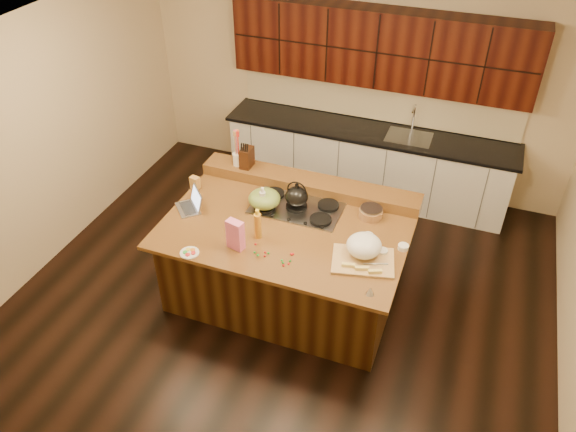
% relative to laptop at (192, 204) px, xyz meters
% --- Properties ---
extents(room, '(5.52, 5.02, 2.72)m').
position_rel_laptop_xyz_m(room, '(1.01, 0.07, 0.38)').
color(room, black).
rests_on(room, ground).
extents(island, '(2.40, 1.60, 0.92)m').
position_rel_laptop_xyz_m(island, '(1.01, 0.07, -0.51)').
color(island, black).
rests_on(island, ground).
extents(back_ledge, '(2.40, 0.30, 0.12)m').
position_rel_laptop_xyz_m(back_ledge, '(1.01, 0.77, 0.01)').
color(back_ledge, black).
rests_on(back_ledge, island).
extents(cooktop, '(0.92, 0.52, 0.05)m').
position_rel_laptop_xyz_m(cooktop, '(1.01, 0.37, -0.04)').
color(cooktop, gray).
rests_on(cooktop, island).
extents(back_counter, '(3.70, 0.66, 2.40)m').
position_rel_laptop_xyz_m(back_counter, '(1.31, 2.29, 0.01)').
color(back_counter, silver).
rests_on(back_counter, ground).
extents(kettle, '(0.26, 0.26, 0.21)m').
position_rel_laptop_xyz_m(kettle, '(1.01, 0.37, 0.10)').
color(kettle, black).
rests_on(kettle, cooktop).
extents(green_bowl, '(0.42, 0.42, 0.18)m').
position_rel_laptop_xyz_m(green_bowl, '(0.71, 0.24, 0.08)').
color(green_bowl, olive).
rests_on(green_bowl, cooktop).
extents(laptop, '(0.37, 0.37, 0.20)m').
position_rel_laptop_xyz_m(laptop, '(0.00, 0.00, 0.00)').
color(laptop, '#B7B7BC').
rests_on(laptop, island).
extents(oil_bottle, '(0.08, 0.08, 0.27)m').
position_rel_laptop_xyz_m(oil_bottle, '(0.82, -0.20, 0.08)').
color(oil_bottle, '#C78723').
rests_on(oil_bottle, island).
extents(vinegar_bottle, '(0.07, 0.07, 0.25)m').
position_rel_laptop_xyz_m(vinegar_bottle, '(0.71, 0.19, 0.07)').
color(vinegar_bottle, silver).
rests_on(vinegar_bottle, island).
extents(wooden_tray, '(0.63, 0.52, 0.23)m').
position_rel_laptop_xyz_m(wooden_tray, '(1.84, -0.13, 0.05)').
color(wooden_tray, tan).
rests_on(wooden_tray, island).
extents(ramekin_a, '(0.13, 0.13, 0.04)m').
position_rel_laptop_xyz_m(ramekin_a, '(2.16, 0.12, -0.03)').
color(ramekin_a, white).
rests_on(ramekin_a, island).
extents(ramekin_b, '(0.12, 0.12, 0.04)m').
position_rel_laptop_xyz_m(ramekin_b, '(1.99, -0.02, -0.03)').
color(ramekin_b, white).
rests_on(ramekin_b, island).
extents(ramekin_c, '(0.10, 0.10, 0.04)m').
position_rel_laptop_xyz_m(ramekin_c, '(1.81, 0.16, -0.03)').
color(ramekin_c, white).
rests_on(ramekin_c, island).
extents(strainer_bowl, '(0.31, 0.31, 0.09)m').
position_rel_laptop_xyz_m(strainer_bowl, '(1.75, 0.50, -0.01)').
color(strainer_bowl, '#996B3F').
rests_on(strainer_bowl, island).
extents(kitchen_timer, '(0.10, 0.10, 0.07)m').
position_rel_laptop_xyz_m(kitchen_timer, '(2.01, -0.57, -0.02)').
color(kitchen_timer, silver).
rests_on(kitchen_timer, island).
extents(pink_bag, '(0.18, 0.12, 0.30)m').
position_rel_laptop_xyz_m(pink_bag, '(0.69, -0.41, 0.10)').
color(pink_bag, pink).
rests_on(pink_bag, island).
extents(candy_plate, '(0.22, 0.22, 0.01)m').
position_rel_laptop_xyz_m(candy_plate, '(0.32, -0.64, -0.05)').
color(candy_plate, white).
rests_on(candy_plate, island).
extents(package_box, '(0.11, 0.09, 0.14)m').
position_rel_laptop_xyz_m(package_box, '(-0.14, 0.34, 0.01)').
color(package_box, '#BD8B42').
rests_on(package_box, island).
extents(utensil_crock, '(0.13, 0.13, 0.14)m').
position_rel_laptop_xyz_m(utensil_crock, '(0.18, 0.77, 0.14)').
color(utensil_crock, white).
rests_on(utensil_crock, back_ledge).
extents(knife_block, '(0.11, 0.18, 0.22)m').
position_rel_laptop_xyz_m(knife_block, '(0.28, 0.77, 0.18)').
color(knife_block, black).
rests_on(knife_block, back_ledge).
extents(gumdrop_0, '(0.02, 0.02, 0.02)m').
position_rel_laptop_xyz_m(gumdrop_0, '(1.21, -0.33, -0.05)').
color(gumdrop_0, red).
rests_on(gumdrop_0, island).
extents(gumdrop_1, '(0.02, 0.02, 0.02)m').
position_rel_laptop_xyz_m(gumdrop_1, '(1.23, -0.43, -0.05)').
color(gumdrop_1, '#198C26').
rests_on(gumdrop_1, island).
extents(gumdrop_2, '(0.02, 0.02, 0.02)m').
position_rel_laptop_xyz_m(gumdrop_2, '(1.23, -0.46, -0.05)').
color(gumdrop_2, red).
rests_on(gumdrop_2, island).
extents(gumdrop_3, '(0.02, 0.02, 0.02)m').
position_rel_laptop_xyz_m(gumdrop_3, '(0.88, -0.43, -0.05)').
color(gumdrop_3, '#198C26').
rests_on(gumdrop_3, island).
extents(gumdrop_4, '(0.02, 0.02, 0.02)m').
position_rel_laptop_xyz_m(gumdrop_4, '(0.84, -0.32, -0.05)').
color(gumdrop_4, red).
rests_on(gumdrop_4, island).
extents(gumdrop_5, '(0.02, 0.02, 0.02)m').
position_rel_laptop_xyz_m(gumdrop_5, '(1.18, -0.47, -0.05)').
color(gumdrop_5, '#198C26').
rests_on(gumdrop_5, island).
extents(gumdrop_6, '(0.02, 0.02, 0.02)m').
position_rel_laptop_xyz_m(gumdrop_6, '(0.97, -0.39, -0.05)').
color(gumdrop_6, red).
rests_on(gumdrop_6, island).
extents(gumdrop_7, '(0.02, 0.02, 0.02)m').
position_rel_laptop_xyz_m(gumdrop_7, '(1.16, -0.44, -0.05)').
color(gumdrop_7, '#198C26').
rests_on(gumdrop_7, island).
extents(gumdrop_8, '(0.02, 0.02, 0.02)m').
position_rel_laptop_xyz_m(gumdrop_8, '(1.20, -0.50, -0.05)').
color(gumdrop_8, red).
rests_on(gumdrop_8, island).
extents(gumdrop_9, '(0.02, 0.02, 0.02)m').
position_rel_laptop_xyz_m(gumdrop_9, '(1.01, -0.39, -0.05)').
color(gumdrop_9, '#198C26').
rests_on(gumdrop_9, island).
extents(gumdrop_10, '(0.02, 0.02, 0.02)m').
position_rel_laptop_xyz_m(gumdrop_10, '(0.99, -0.44, -0.05)').
color(gumdrop_10, red).
rests_on(gumdrop_10, island).
extents(gumdrop_11, '(0.02, 0.02, 0.02)m').
position_rel_laptop_xyz_m(gumdrop_11, '(0.93, -0.45, -0.05)').
color(gumdrop_11, '#198C26').
rests_on(gumdrop_11, island).
extents(gumdrop_12, '(0.02, 0.02, 0.02)m').
position_rel_laptop_xyz_m(gumdrop_12, '(1.22, -0.34, -0.05)').
color(gumdrop_12, red).
rests_on(gumdrop_12, island).
extents(gumdrop_13, '(0.02, 0.02, 0.02)m').
position_rel_laptop_xyz_m(gumdrop_13, '(0.92, -0.46, -0.05)').
color(gumdrop_13, '#198C26').
rests_on(gumdrop_13, island).
extents(gumdrop_14, '(0.02, 0.02, 0.02)m').
position_rel_laptop_xyz_m(gumdrop_14, '(1.22, -0.32, -0.05)').
color(gumdrop_14, red).
rests_on(gumdrop_14, island).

